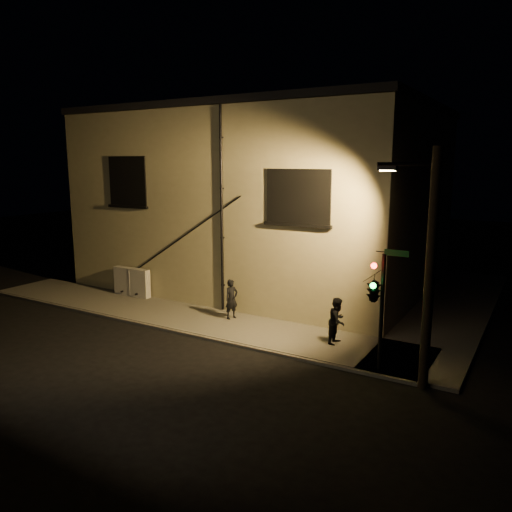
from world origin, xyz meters
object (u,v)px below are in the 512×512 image
Objects in this scene: pedestrian_a at (232,299)px; pedestrian_b at (337,321)px; utility_cabinet at (132,282)px; traffic_signal at (375,289)px; streetlamp_pole at (427,262)px.

pedestrian_b is (4.64, -0.47, 0.01)m from pedestrian_a.
utility_cabinet is at bearing 86.95° from pedestrian_b.
utility_cabinet is 5.91m from pedestrian_a.
streetlamp_pole is (1.46, -0.18, 0.98)m from traffic_signal.
pedestrian_a is 6.85m from traffic_signal.
pedestrian_b is 0.24× the size of streetlamp_pole.
traffic_signal is (12.22, -2.51, 1.82)m from utility_cabinet.
traffic_signal is at bearing -129.32° from pedestrian_b.
streetlamp_pole is at bearing -7.17° from traffic_signal.
pedestrian_a is (5.89, -0.53, 0.14)m from utility_cabinet.
utility_cabinet is 1.26× the size of pedestrian_a.
pedestrian_b is at bearing 138.30° from traffic_signal.
pedestrian_b is (10.53, -1.00, 0.15)m from utility_cabinet.
utility_cabinet is 1.24× the size of pedestrian_b.
streetlamp_pole is at bearing -115.87° from pedestrian_b.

